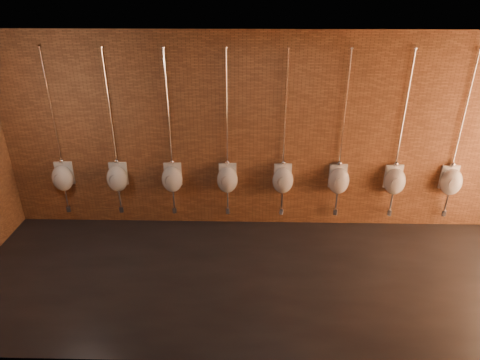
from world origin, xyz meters
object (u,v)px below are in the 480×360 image
object	(u,v)px
urinal_1	(117,177)
urinal_5	(339,180)
urinal_0	(63,177)
urinal_6	(395,180)
urinal_2	(172,178)
urinal_4	(283,179)
urinal_3	(227,179)
urinal_7	(451,181)

from	to	relation	value
urinal_1	urinal_5	xyz separation A→B (m)	(3.63, 0.00, 0.00)
urinal_0	urinal_6	distance (m)	5.44
urinal_6	urinal_2	bearing A→B (deg)	180.00
urinal_0	urinal_4	bearing A→B (deg)	0.00
urinal_3	urinal_6	xyz separation A→B (m)	(2.72, 0.00, 0.00)
urinal_1	urinal_5	world-z (taller)	same
urinal_0	urinal_5	distance (m)	4.53
urinal_1	urinal_7	distance (m)	5.44
urinal_6	urinal_7	bearing A→B (deg)	0.00
urinal_2	urinal_4	size ratio (longest dim) A/B	1.00
urinal_5	urinal_7	distance (m)	1.81
urinal_4	urinal_7	distance (m)	2.72
urinal_3	urinal_2	bearing A→B (deg)	180.00
urinal_2	urinal_4	world-z (taller)	same
urinal_3	urinal_4	bearing A→B (deg)	0.00
urinal_0	urinal_4	world-z (taller)	same
urinal_4	urinal_0	bearing A→B (deg)	180.00
urinal_2	urinal_6	xyz separation A→B (m)	(3.63, 0.00, 0.00)
urinal_0	urinal_5	xyz separation A→B (m)	(4.53, 0.00, 0.00)
urinal_1	urinal_6	bearing A→B (deg)	0.00
urinal_7	urinal_3	bearing A→B (deg)	180.00
urinal_1	urinal_2	size ratio (longest dim) A/B	1.00
urinal_1	urinal_3	bearing A→B (deg)	0.00
urinal_0	urinal_4	distance (m)	3.63
urinal_0	urinal_6	world-z (taller)	same
urinal_4	urinal_2	bearing A→B (deg)	180.00
urinal_2	urinal_4	bearing A→B (deg)	0.00
urinal_3	urinal_6	distance (m)	2.72
urinal_5	urinal_4	bearing A→B (deg)	180.00
urinal_4	urinal_6	xyz separation A→B (m)	(1.81, 0.00, 0.00)
urinal_0	urinal_2	bearing A→B (deg)	0.00
urinal_2	urinal_3	distance (m)	0.91
urinal_2	urinal_3	world-z (taller)	same
urinal_2	urinal_6	world-z (taller)	same
urinal_5	urinal_0	bearing A→B (deg)	180.00
urinal_5	urinal_3	bearing A→B (deg)	180.00
urinal_1	urinal_7	xyz separation A→B (m)	(5.44, 0.00, 0.00)
urinal_2	urinal_6	distance (m)	3.63
urinal_4	urinal_6	bearing A→B (deg)	0.00
urinal_5	urinal_7	bearing A→B (deg)	0.00
urinal_5	urinal_6	xyz separation A→B (m)	(0.91, 0.00, 0.00)
urinal_3	urinal_5	world-z (taller)	same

